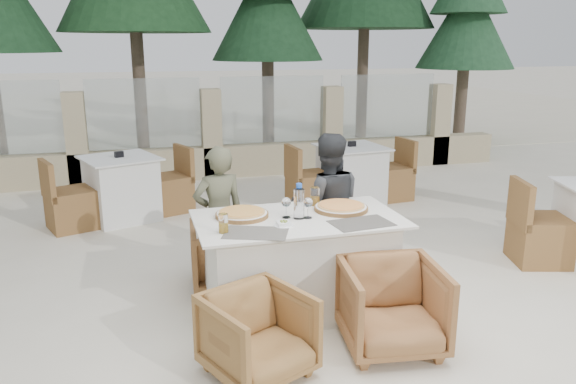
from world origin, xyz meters
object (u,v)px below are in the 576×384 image
object	(u,v)px
wine_glass_centre	(286,206)
armchair_near_right	(392,307)
olive_dish	(284,223)
bg_table_b	(351,175)
pizza_right	(341,207)
pizza_left	(242,213)
dining_table	(298,264)
armchair_far_right	(321,239)
water_bottle	(299,201)
beer_glass_left	(223,223)
diner_right	(327,208)
diner_left	(219,216)
armchair_far_left	(228,255)
armchair_near_left	(258,335)
bg_table_a	(122,189)
beer_glass_right	(315,196)
wine_glass_near	(308,207)

from	to	relation	value
wine_glass_centre	armchair_near_right	distance (m)	1.10
olive_dish	armchair_near_right	world-z (taller)	olive_dish
bg_table_b	pizza_right	bearing A→B (deg)	-118.82
pizza_left	wine_glass_centre	xyz separation A→B (m)	(0.33, -0.12, 0.07)
wine_glass_centre	armchair_near_right	world-z (taller)	wine_glass_centre
dining_table	armchair_far_right	bearing A→B (deg)	58.11
water_bottle	beer_glass_left	xyz separation A→B (m)	(-0.62, -0.18, -0.07)
pizza_left	diner_right	size ratio (longest dim) A/B	0.31
pizza_right	water_bottle	size ratio (longest dim) A/B	1.57
beer_glass_left	bg_table_b	size ratio (longest dim) A/B	0.08
diner_left	armchair_near_right	bearing A→B (deg)	115.83
armchair_near_right	bg_table_b	xyz separation A→B (m)	(1.11, 3.54, 0.07)
armchair_far_left	diner_right	bearing A→B (deg)	-179.40
olive_dish	bg_table_b	world-z (taller)	olive_dish
armchair_near_left	armchair_near_right	xyz separation A→B (m)	(0.97, 0.08, 0.03)
armchair_near_left	bg_table_a	xyz separation A→B (m)	(-0.86, 3.69, 0.11)
beer_glass_right	pizza_left	bearing A→B (deg)	-166.43
armchair_far_right	diner_right	size ratio (longest dim) A/B	0.52
pizza_right	olive_dish	xyz separation A→B (m)	(-0.56, -0.27, -0.01)
dining_table	water_bottle	size ratio (longest dim) A/B	5.73
wine_glass_centre	diner_right	bearing A→B (deg)	43.78
beer_glass_left	armchair_far_right	xyz separation A→B (m)	(1.05, 0.89, -0.52)
dining_table	diner_right	xyz separation A→B (m)	(0.42, 0.52, 0.28)
pizza_right	beer_glass_right	world-z (taller)	beer_glass_right
pizza_left	wine_glass_centre	size ratio (longest dim) A/B	2.25
pizza_left	armchair_far_left	size ratio (longest dim) A/B	0.65
pizza_left	diner_right	distance (m)	0.92
diner_left	beer_glass_right	bearing A→B (deg)	145.24
olive_dish	armchair_near_right	distance (m)	0.98
beer_glass_right	beer_glass_left	bearing A→B (deg)	-149.90
armchair_far_right	diner_right	world-z (taller)	diner_right
pizza_left	pizza_right	xyz separation A→B (m)	(0.81, -0.04, 0.00)
bg_table_a	bg_table_b	xyz separation A→B (m)	(2.94, -0.07, 0.00)
olive_dish	wine_glass_centre	bearing A→B (deg)	69.48
dining_table	beer_glass_left	world-z (taller)	beer_glass_left
dining_table	armchair_near_right	bearing A→B (deg)	-58.73
pizza_left	wine_glass_centre	distance (m)	0.35
beer_glass_right	armchair_near_left	xyz separation A→B (m)	(-0.75, -1.13, -0.57)
wine_glass_centre	diner_right	world-z (taller)	diner_right
armchair_near_right	diner_right	xyz separation A→B (m)	(-0.04, 1.27, 0.36)
bg_table_a	dining_table	bearing A→B (deg)	-84.31
beer_glass_left	diner_left	size ratio (longest dim) A/B	0.11
diner_left	diner_right	xyz separation A→B (m)	(0.94, -0.15, 0.05)
pizza_left	wine_glass_near	distance (m)	0.52
beer_glass_right	bg_table_b	size ratio (longest dim) A/B	0.09
olive_dish	armchair_far_left	bearing A→B (deg)	112.53
water_bottle	diner_left	world-z (taller)	diner_left
water_bottle	diner_right	xyz separation A→B (m)	(0.42, 0.53, -0.24)
olive_dish	bg_table_b	xyz separation A→B (m)	(1.73, 2.96, -0.41)
pizza_right	wine_glass_near	bearing A→B (deg)	-157.88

